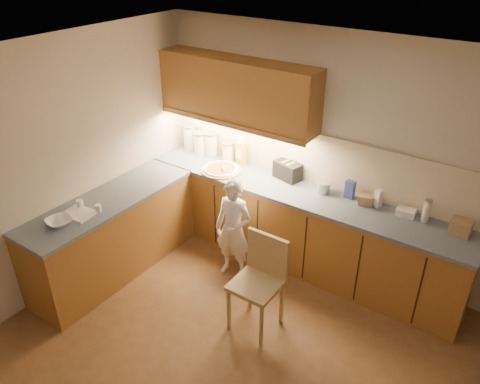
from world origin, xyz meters
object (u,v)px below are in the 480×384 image
at_px(oil_jug, 241,152).
at_px(toaster, 288,171).
at_px(child, 234,230).
at_px(pizza_on_board, 221,169).
at_px(wooden_chair, 260,276).

distance_m(oil_jug, toaster, 0.65).
bearing_deg(child, toaster, 71.57).
distance_m(pizza_on_board, oil_jug, 0.33).
height_order(pizza_on_board, child, child).
relative_size(child, toaster, 3.40).
distance_m(child, toaster, 0.93).
bearing_deg(oil_jug, wooden_chair, -49.21).
relative_size(pizza_on_board, wooden_chair, 0.49).
xyz_separation_m(pizza_on_board, oil_jug, (0.08, 0.29, 0.13)).
bearing_deg(toaster, oil_jug, -167.40).
height_order(oil_jug, toaster, oil_jug).
height_order(wooden_chair, toaster, toaster).
distance_m(wooden_chair, oil_jug, 1.76).
xyz_separation_m(child, toaster, (0.19, 0.80, 0.43)).
xyz_separation_m(wooden_chair, oil_jug, (-1.10, 1.28, 0.51)).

